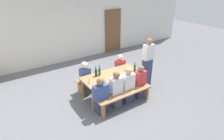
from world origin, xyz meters
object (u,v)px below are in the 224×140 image
wine_bottle_1 (96,73)px  standing_host (147,64)px  wine_bottle_2 (135,68)px  seated_guest_far_0 (85,79)px  seated_guest_near_0 (101,96)px  wine_bottle_0 (99,72)px  wine_glass_1 (89,79)px  seated_guest_near_2 (128,86)px  bench_near (125,96)px  wine_glass_0 (129,71)px  seated_guest_near_3 (140,82)px  tasting_table (112,77)px  wooden_door (113,31)px  seated_guest_far_1 (120,70)px  seated_guest_near_1 (116,90)px  bench_far (101,77)px  wine_glass_2 (124,70)px

wine_bottle_1 → standing_host: size_ratio=0.18×
wine_bottle_2 → seated_guest_far_0: seated_guest_far_0 is taller
seated_guest_near_0 → seated_guest_far_0: 1.09m
wine_bottle_0 → wine_glass_1: wine_bottle_0 is taller
seated_guest_near_2 → wine_bottle_1: bearing=42.0°
seated_guest_far_0 → wine_bottle_2: bearing=61.1°
seated_guest_far_0 → standing_host: 2.11m
bench_near → seated_guest_far_0: bearing=117.7°
seated_guest_far_0 → wine_glass_0: bearing=50.2°
wine_bottle_2 → standing_host: (0.60, 0.06, -0.02)m
wine_bottle_2 → seated_guest_near_3: 0.48m
bench_near → wine_bottle_2: 1.01m
seated_guest_near_2 → seated_guest_far_0: 1.39m
tasting_table → standing_host: standing_host is taller
bench_near → standing_host: bearing=22.3°
tasting_table → wine_glass_0: (0.39, -0.32, 0.21)m
wine_bottle_2 → seated_guest_far_0: (-1.37, 0.76, -0.30)m
wooden_door → seated_guest_far_1: (-1.69, -2.92, -0.54)m
wine_bottle_2 → wooden_door: bearing=65.6°
wine_glass_0 → seated_guest_far_0: size_ratio=0.16×
seated_guest_near_1 → seated_guest_near_2: bearing=-90.0°
tasting_table → wine_bottle_0: 0.43m
wine_glass_0 → tasting_table: bearing=140.5°
seated_guest_far_1 → seated_guest_far_0: bearing=-90.0°
bench_near → seated_guest_near_0: (-0.73, 0.15, 0.17)m
tasting_table → wine_bottle_1: wine_bottle_1 is taller
seated_guest_near_3 → wine_glass_1: bearing=72.2°
seated_guest_far_1 → seated_guest_near_2: bearing=-24.6°
tasting_table → wine_bottle_1: size_ratio=6.18×
bench_near → bench_far: same height
wine_bottle_1 → seated_guest_far_0: size_ratio=0.27×
wine_bottle_1 → seated_guest_near_2: seated_guest_near_2 is taller
wooden_door → wine_glass_0: wooden_door is taller
bench_far → wine_glass_1: wine_glass_1 is taller
bench_near → seated_guest_near_0: size_ratio=1.64×
tasting_table → seated_guest_near_2: bearing=-69.1°
standing_host → wine_glass_0: bearing=10.5°
bench_far → wine_glass_1: (-0.81, -0.76, 0.51)m
wine_bottle_0 → wine_glass_1: size_ratio=1.99×
bench_near → seated_guest_near_2: seated_guest_near_2 is taller
standing_host → wine_bottle_1: bearing=-10.8°
bench_far → wine_glass_0: wine_glass_0 is taller
wooden_door → seated_guest_near_3: bearing=-113.0°
bench_near → seated_guest_far_1: seated_guest_far_1 is taller
seated_guest_near_3 → wine_glass_0: bearing=53.2°
bench_near → wine_glass_1: bearing=142.0°
wooden_door → wine_bottle_2: 4.04m
wine_bottle_1 → seated_guest_near_3: size_ratio=0.28×
wooden_door → seated_guest_far_0: (-3.04, -2.92, -0.49)m
wine_glass_2 → seated_guest_near_0: bearing=-160.1°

